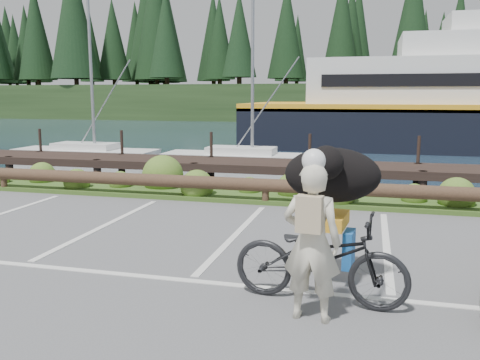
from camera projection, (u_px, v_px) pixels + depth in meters
name	position (u px, v px, depth m)	size (l,w,h in m)	color
ground	(200.00, 271.00, 7.22)	(72.00, 72.00, 0.00)	#535456
harbor_backdrop	(360.00, 111.00, 82.11)	(170.00, 160.00, 30.00)	#192B3D
vegetation_strip	(271.00, 197.00, 12.27)	(34.00, 1.60, 0.10)	#3D5B21
log_rail	(265.00, 205.00, 11.61)	(32.00, 0.30, 0.60)	#443021
bicycle	(320.00, 258.00, 6.05)	(0.73, 2.10, 1.11)	black
cyclist	(312.00, 243.00, 5.54)	(0.64, 0.42, 1.77)	beige
dog	(332.00, 175.00, 6.53)	(1.23, 0.60, 0.71)	black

